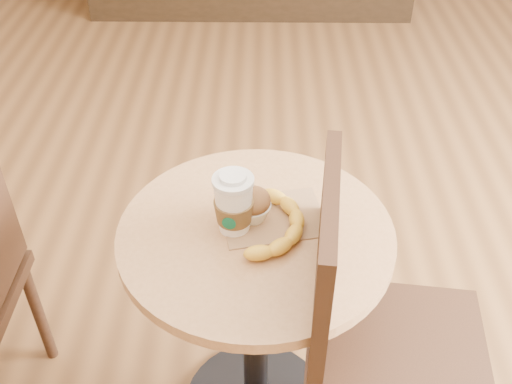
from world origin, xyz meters
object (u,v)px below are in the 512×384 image
cafe_table (256,297)px  coffee_cup (234,205)px  chair_right (370,338)px  banana (278,223)px  muffin (252,205)px

cafe_table → coffee_cup: size_ratio=4.80×
chair_right → coffee_cup: 0.45m
chair_right → banana: size_ratio=3.75×
cafe_table → muffin: size_ratio=8.26×
chair_right → cafe_table: bearing=69.0°
muffin → banana: 0.08m
chair_right → banana: chair_right is taller
chair_right → muffin: bearing=63.9°
cafe_table → chair_right: bearing=-27.8°
coffee_cup → muffin: 0.06m
cafe_table → banana: size_ratio=2.88×
cafe_table → coffee_cup: bearing=175.1°
cafe_table → muffin: (-0.01, 0.04, 0.28)m
chair_right → banana: (-0.22, 0.14, 0.23)m
cafe_table → coffee_cup: coffee_cup is taller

